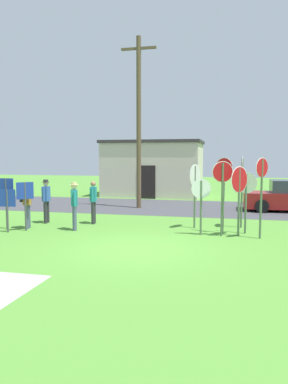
# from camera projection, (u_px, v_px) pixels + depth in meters

# --- Properties ---
(ground_plane) EXTENTS (80.00, 80.00, 0.00)m
(ground_plane) POSITION_uv_depth(u_px,v_px,m) (136.00, 249.00, 10.77)
(ground_plane) COLOR #518E33
(street_asphalt) EXTENTS (60.00, 6.40, 0.01)m
(street_asphalt) POSITION_uv_depth(u_px,v_px,m) (180.00, 207.00, 19.81)
(street_asphalt) COLOR #424247
(street_asphalt) RESTS_ON ground
(building_background) EXTENTS (6.56, 4.25, 3.72)m
(building_background) POSITION_uv_depth(u_px,v_px,m) (153.00, 168.00, 25.66)
(building_background) COLOR beige
(building_background) RESTS_ON ground
(utility_pole) EXTENTS (1.80, 0.24, 8.63)m
(utility_pole) POSITION_uv_depth(u_px,v_px,m) (139.00, 120.00, 19.16)
(utility_pole) COLOR brown
(utility_pole) RESTS_ON ground
(stop_sign_leaning_right) EXTENTS (0.68, 0.24, 2.49)m
(stop_sign_leaning_right) POSITION_uv_depth(u_px,v_px,m) (222.00, 186.00, 12.41)
(stop_sign_leaning_right) COLOR #51664C
(stop_sign_leaning_right) RESTS_ON ground
(stop_sign_rear_right) EXTENTS (0.60, 0.41, 2.62)m
(stop_sign_rear_right) POSITION_uv_depth(u_px,v_px,m) (224.00, 182.00, 12.91)
(stop_sign_rear_right) COLOR #51664C
(stop_sign_rear_right) RESTS_ON ground
(stop_sign_nearest) EXTENTS (0.41, 0.52, 2.61)m
(stop_sign_nearest) POSITION_uv_depth(u_px,v_px,m) (262.00, 185.00, 12.03)
(stop_sign_nearest) COLOR #51664C
(stop_sign_nearest) RESTS_ON ground
(stop_sign_tallest) EXTENTS (0.54, 0.72, 2.33)m
(stop_sign_tallest) POSITION_uv_depth(u_px,v_px,m) (239.00, 188.00, 12.43)
(stop_sign_tallest) COLOR #51664C
(stop_sign_tallest) RESTS_ON ground
(stop_sign_leaning_left) EXTENTS (0.72, 0.17, 2.12)m
(stop_sign_leaning_left) POSITION_uv_depth(u_px,v_px,m) (246.00, 192.00, 12.88)
(stop_sign_leaning_left) COLOR #51664C
(stop_sign_leaning_left) RESTS_ON ground
(stop_sign_low_front) EXTENTS (0.32, 0.76, 2.37)m
(stop_sign_low_front) POSITION_uv_depth(u_px,v_px,m) (195.00, 184.00, 13.86)
(stop_sign_low_front) COLOR #51664C
(stop_sign_low_front) RESTS_ON ground
(stop_sign_center_cluster) EXTENTS (0.64, 0.19, 1.90)m
(stop_sign_center_cluster) POSITION_uv_depth(u_px,v_px,m) (201.00, 197.00, 12.64)
(stop_sign_center_cluster) COLOR #51664C
(stop_sign_center_cluster) RESTS_ON ground
(stop_sign_far_back) EXTENTS (0.07, 0.74, 2.64)m
(stop_sign_far_back) POSITION_uv_depth(u_px,v_px,m) (242.00, 179.00, 13.93)
(stop_sign_far_back) COLOR #51664C
(stop_sign_far_back) RESTS_ON ground
(person_near_signs) EXTENTS (0.36, 0.52, 1.74)m
(person_near_signs) POSITION_uv_depth(u_px,v_px,m) (74.00, 203.00, 13.51)
(person_near_signs) COLOR #4C5670
(person_near_signs) RESTS_ON ground
(person_with_sunhat) EXTENTS (0.31, 0.57, 1.74)m
(person_with_sunhat) POSITION_uv_depth(u_px,v_px,m) (46.00, 198.00, 15.00)
(person_with_sunhat) COLOR #2D2D33
(person_with_sunhat) RESTS_ON ground
(person_in_teal) EXTENTS (0.28, 0.56, 1.69)m
(person_in_teal) POSITION_uv_depth(u_px,v_px,m) (93.00, 200.00, 14.83)
(person_in_teal) COLOR #2D2D33
(person_in_teal) RESTS_ON ground
(person_in_blue) EXTENTS (0.41, 0.56, 1.69)m
(person_in_blue) POSITION_uv_depth(u_px,v_px,m) (27.00, 202.00, 13.83)
(person_in_blue) COLOR #4C5670
(person_in_blue) RESTS_ON ground
(info_panel_leftmost) EXTENTS (0.60, 0.12, 1.51)m
(info_panel_leftmost) POSITION_uv_depth(u_px,v_px,m) (7.00, 203.00, 13.10)
(info_panel_leftmost) COLOR #4C4C51
(info_panel_leftmost) RESTS_ON ground
(info_panel_middle) EXTENTS (0.60, 0.06, 1.86)m
(info_panel_middle) POSITION_uv_depth(u_px,v_px,m) (6.00, 194.00, 13.71)
(info_panel_middle) COLOR #4C4C51
(info_panel_middle) RESTS_ON ground
(info_panel_rightmost) EXTENTS (0.44, 0.44, 1.74)m
(info_panel_rightmost) POSITION_uv_depth(u_px,v_px,m) (25.00, 197.00, 13.37)
(info_panel_rightmost) COLOR #4C4C51
(info_panel_rightmost) RESTS_ON ground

